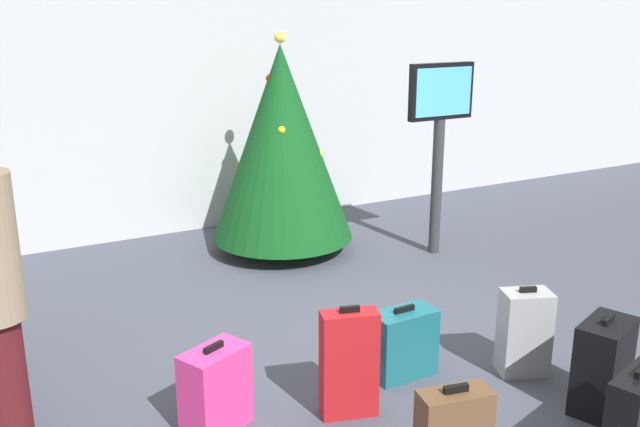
{
  "coord_description": "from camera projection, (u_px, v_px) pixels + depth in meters",
  "views": [
    {
      "loc": [
        -2.66,
        -4.45,
        2.62
      ],
      "look_at": [
        0.09,
        0.67,
        0.9
      ],
      "focal_mm": 39.67,
      "sensor_mm": 36.0,
      "label": 1
    }
  ],
  "objects": [
    {
      "name": "flight_info_kiosk",
      "position": [
        440.0,
        126.0,
        7.39
      ],
      "size": [
        0.76,
        0.12,
        2.05
      ],
      "color": "#333338",
      "rests_on": "ground_plane"
    },
    {
      "name": "suitcase_1",
      "position": [
        216.0,
        389.0,
        4.48
      ],
      "size": [
        0.49,
        0.41,
        0.59
      ],
      "color": "#E5388C",
      "rests_on": "ground_plane"
    },
    {
      "name": "suitcase_6",
      "position": [
        603.0,
        366.0,
        4.69
      ],
      "size": [
        0.51,
        0.41,
        0.67
      ],
      "color": "black",
      "rests_on": "ground_plane"
    },
    {
      "name": "suitcase_3",
      "position": [
        403.0,
        343.0,
        5.14
      ],
      "size": [
        0.48,
        0.27,
        0.54
      ],
      "color": "#19606B",
      "rests_on": "ground_plane"
    },
    {
      "name": "ground_plane",
      "position": [
        350.0,
        342.0,
        5.71
      ],
      "size": [
        16.0,
        16.0,
        0.0
      ],
      "primitive_type": "plane",
      "color": "#424754"
    },
    {
      "name": "suitcase_2",
      "position": [
        349.0,
        364.0,
        4.61
      ],
      "size": [
        0.4,
        0.26,
        0.78
      ],
      "color": "#B2191E",
      "rests_on": "ground_plane"
    },
    {
      "name": "suitcase_7",
      "position": [
        635.0,
        423.0,
        4.04
      ],
      "size": [
        0.53,
        0.32,
        0.68
      ],
      "color": "black",
      "rests_on": "ground_plane"
    },
    {
      "name": "suitcase_5",
      "position": [
        524.0,
        332.0,
        5.16
      ],
      "size": [
        0.41,
        0.34,
        0.68
      ],
      "color": "#9EA0A5",
      "rests_on": "ground_plane"
    },
    {
      "name": "holiday_tree",
      "position": [
        281.0,
        143.0,
        7.51
      ],
      "size": [
        1.53,
        1.53,
        2.36
      ],
      "color": "#4C3319",
      "rests_on": "ground_plane"
    },
    {
      "name": "back_wall",
      "position": [
        197.0,
        96.0,
        8.27
      ],
      "size": [
        16.0,
        0.2,
        3.19
      ],
      "primitive_type": "cube",
      "color": "#B7BCC1",
      "rests_on": "ground_plane"
    }
  ]
}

